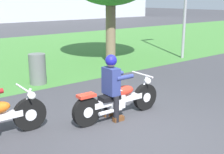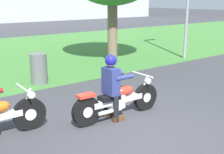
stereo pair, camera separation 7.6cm
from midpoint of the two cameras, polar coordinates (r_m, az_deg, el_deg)
The scene contains 4 objects.
ground at distance 5.65m, azimuth 5.67°, elevation -11.27°, with size 120.00×120.00×0.00m, color #38383D.
motorcycle_lead at distance 6.36m, azimuth 1.52°, elevation -4.47°, with size 2.17×0.66×0.86m.
rider_lead at distance 6.14m, azimuth 0.28°, elevation -1.00°, with size 0.56×0.48×1.38m.
trash_can at distance 9.13m, azimuth -13.54°, elevation 1.53°, with size 0.49×0.49×0.91m, color #595E5B.
Camera 2 is at (-3.51, -3.67, 2.46)m, focal length 47.99 mm.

